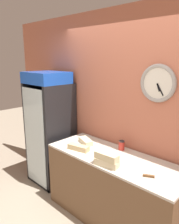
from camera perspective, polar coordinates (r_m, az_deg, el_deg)
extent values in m
cube|color=#B7664C|center=(2.90, 11.39, -0.66)|extent=(5.20, 0.06, 2.70)
torus|color=gray|center=(2.62, 17.38, 7.15)|extent=(0.44, 0.05, 0.44)
cylinder|color=silver|center=(2.62, 17.38, 7.15)|extent=(0.36, 0.01, 0.36)
cube|color=black|center=(2.61, 17.54, 6.13)|extent=(0.05, 0.01, 0.09)
cube|color=black|center=(2.61, 17.97, 5.61)|extent=(0.09, 0.01, 0.14)
cube|color=brown|center=(2.98, 6.18, -19.41)|extent=(1.81, 0.67, 0.86)
cube|color=#BCB2A3|center=(2.77, 6.42, -11.70)|extent=(1.81, 0.67, 0.02)
cube|color=black|center=(3.88, -6.71, -4.58)|extent=(0.64, 0.04, 1.68)
cube|color=black|center=(3.95, -12.63, -4.49)|extent=(0.05, 0.61, 1.68)
cube|color=black|center=(3.50, -7.25, -6.73)|extent=(0.05, 0.61, 1.68)
cube|color=black|center=(4.06, -9.60, -16.43)|extent=(0.64, 0.61, 0.05)
cube|color=white|center=(3.87, -7.04, -4.68)|extent=(0.54, 0.02, 1.58)
cube|color=silver|center=(3.56, -14.17, -6.67)|extent=(0.54, 0.01, 1.58)
cube|color=blue|center=(3.51, -11.17, 8.80)|extent=(0.64, 0.55, 0.18)
cube|color=silver|center=(3.85, -10.12, -10.74)|extent=(0.52, 0.49, 0.01)
cube|color=silver|center=(3.71, -10.37, -5.47)|extent=(0.52, 0.49, 0.01)
cube|color=silver|center=(3.60, -10.63, 0.16)|extent=(0.52, 0.49, 0.01)
cylinder|color=navy|center=(3.57, -11.05, -11.38)|extent=(0.07, 0.07, 0.15)
cylinder|color=navy|center=(3.53, -11.13, -9.80)|extent=(0.03, 0.03, 0.06)
cylinder|color=#2D6B38|center=(3.64, -15.19, 1.45)|extent=(0.06, 0.06, 0.16)
cylinder|color=#2D6B38|center=(3.62, -15.30, 3.20)|extent=(0.02, 0.02, 0.07)
cylinder|color=orange|center=(3.58, -14.40, 1.12)|extent=(0.07, 0.07, 0.14)
cylinder|color=orange|center=(3.56, -14.49, 2.67)|extent=(0.03, 0.03, 0.06)
cylinder|color=#5B2D19|center=(3.66, -13.91, -4.79)|extent=(0.06, 0.06, 0.12)
cylinder|color=#5B2D19|center=(3.63, -13.99, -3.48)|extent=(0.03, 0.03, 0.05)
cylinder|color=#5B2D19|center=(3.46, -13.04, 0.58)|extent=(0.07, 0.07, 0.12)
cylinder|color=#5B2D19|center=(3.44, -13.12, 1.97)|extent=(0.03, 0.03, 0.05)
cylinder|color=navy|center=(3.70, -12.64, -10.51)|extent=(0.06, 0.06, 0.15)
cylinder|color=navy|center=(3.66, -12.73, -8.96)|extent=(0.02, 0.02, 0.07)
cylinder|color=#5B2D19|center=(3.50, -12.28, -5.17)|extent=(0.06, 0.06, 0.17)
cylinder|color=#5B2D19|center=(3.46, -12.38, -3.25)|extent=(0.02, 0.02, 0.07)
cylinder|color=#B2BCCC|center=(3.80, -13.70, -9.84)|extent=(0.06, 0.06, 0.16)
cylinder|color=#B2BCCC|center=(3.75, -13.80, -8.24)|extent=(0.02, 0.02, 0.07)
cylinder|color=#5B2D19|center=(3.74, -14.85, -4.07)|extent=(0.06, 0.06, 0.17)
cylinder|color=#5B2D19|center=(3.71, -14.97, -2.28)|extent=(0.02, 0.02, 0.07)
cylinder|color=orange|center=(3.34, -11.72, 0.49)|extent=(0.08, 0.08, 0.16)
cylinder|color=orange|center=(3.31, -11.81, 2.37)|extent=(0.03, 0.03, 0.07)
cube|color=beige|center=(2.52, 4.45, -13.08)|extent=(0.29, 0.15, 0.08)
cube|color=beige|center=(2.48, 4.48, -11.48)|extent=(0.29, 0.12, 0.08)
cube|color=tan|center=(2.91, -2.90, -9.24)|extent=(0.31, 0.16, 0.07)
cube|color=beige|center=(3.12, -1.02, -7.62)|extent=(0.29, 0.21, 0.07)
cube|color=silver|center=(2.41, 19.15, -16.23)|extent=(0.20, 0.14, 0.00)
cube|color=brown|center=(2.40, 15.20, -15.84)|extent=(0.12, 0.08, 0.02)
cylinder|color=#B72D23|center=(2.94, 8.36, -8.71)|extent=(0.08, 0.08, 0.11)
cylinder|color=#262628|center=(2.91, 8.41, -7.56)|extent=(0.07, 0.07, 0.01)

